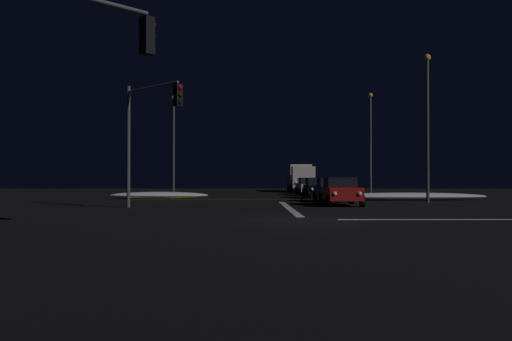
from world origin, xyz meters
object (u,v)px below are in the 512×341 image
object	(u,v)px
sedan_white	(309,186)
box_truck	(300,177)
streetlamp_left_far	(174,138)
streetlamp_right_far	(371,136)
sedan_orange	(306,185)
traffic_signal_sw	(47,56)
traffic_signal_nw	(148,121)
streetlamp_right_near	(427,117)
sedan_red	(340,191)
sedan_blue	(331,189)
sedan_black	(317,188)

from	to	relation	value
sedan_white	box_truck	distance (m)	13.45
streetlamp_left_far	streetlamp_right_far	xyz separation A→B (m)	(18.08, 0.00, 0.14)
sedan_orange	streetlamp_right_far	xyz separation A→B (m)	(5.49, -4.33, 4.58)
streetlamp_right_far	streetlamp_left_far	bearing A→B (deg)	-180.00
sedan_orange	traffic_signal_sw	distance (m)	42.20
traffic_signal_nw	streetlamp_left_far	bearing A→B (deg)	95.01
sedan_white	streetlamp_left_far	xyz separation A→B (m)	(-12.26, 1.61, 4.44)
sedan_orange	box_truck	world-z (taller)	box_truck
streetlamp_left_far	streetlamp_right_near	bearing A→B (deg)	-41.50
streetlamp_right_far	box_truck	bearing A→B (deg)	114.51
traffic_signal_nw	streetlamp_right_near	xyz separation A→B (m)	(16.12, 6.47, 0.95)
sedan_red	sedan_blue	xyz separation A→B (m)	(0.26, 5.25, 0.00)
streetlamp_right_far	sedan_black	bearing A→B (deg)	-126.24
sedan_white	sedan_orange	xyz separation A→B (m)	(0.34, 5.94, 0.00)
sedan_white	traffic_signal_nw	world-z (taller)	traffic_signal_nw
traffic_signal_nw	sedan_red	bearing A→B (deg)	17.94
box_truck	streetlamp_left_far	size ratio (longest dim) A/B	0.91
sedan_red	sedan_black	world-z (taller)	same
traffic_signal_nw	streetlamp_right_near	distance (m)	17.39
sedan_white	streetlamp_right_far	size ratio (longest dim) A/B	0.46
streetlamp_right_near	sedan_orange	bearing A→B (deg)	105.11
streetlamp_left_far	streetlamp_right_near	xyz separation A→B (m)	(18.08, -16.00, 0.08)
streetlamp_right_far	streetlamp_right_near	bearing A→B (deg)	-90.00
traffic_signal_nw	traffic_signal_sw	size ratio (longest dim) A/B	0.99
sedan_black	sedan_red	bearing A→B (deg)	-90.37
sedan_red	sedan_white	distance (m)	17.58
streetlamp_left_far	streetlamp_right_near	world-z (taller)	streetlamp_right_near
sedan_red	streetlamp_left_far	world-z (taller)	streetlamp_left_far
sedan_blue	sedan_orange	distance (m)	18.27
sedan_black	traffic_signal_nw	size ratio (longest dim) A/B	0.68
sedan_blue	traffic_signal_sw	bearing A→B (deg)	-114.41
sedan_black	sedan_orange	bearing A→B (deg)	88.11
sedan_blue	sedan_red	bearing A→B (deg)	-92.87
sedan_red	traffic_signal_nw	bearing A→B (deg)	-162.06
sedan_red	traffic_signal_sw	world-z (taller)	traffic_signal_sw
traffic_signal_nw	streetlamp_left_far	xyz separation A→B (m)	(-1.97, 22.47, 0.86)
streetlamp_left_far	sedan_black	bearing A→B (deg)	-33.44
sedan_black	sedan_white	xyz separation A→B (m)	(0.07, 6.44, 0.00)
traffic_signal_sw	streetlamp_right_far	bearing A→B (deg)	66.40
sedan_red	traffic_signal_nw	xyz separation A→B (m)	(-10.15, -3.28, 3.58)
sedan_red	traffic_signal_sw	distance (m)	20.21
sedan_white	traffic_signal_sw	distance (m)	36.40
sedan_blue	streetlamp_left_far	bearing A→B (deg)	131.61
sedan_blue	box_truck	world-z (taller)	box_truck
traffic_signal_nw	traffic_signal_sw	bearing A→B (deg)	-89.11
sedan_orange	traffic_signal_nw	bearing A→B (deg)	-111.63
sedan_orange	streetlamp_left_far	world-z (taller)	streetlamp_left_far
traffic_signal_nw	sedan_black	bearing A→B (deg)	54.68
sedan_blue	streetlamp_right_near	size ratio (longest dim) A/B	0.47
sedan_blue	traffic_signal_nw	xyz separation A→B (m)	(-10.41, -8.53, 3.58)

